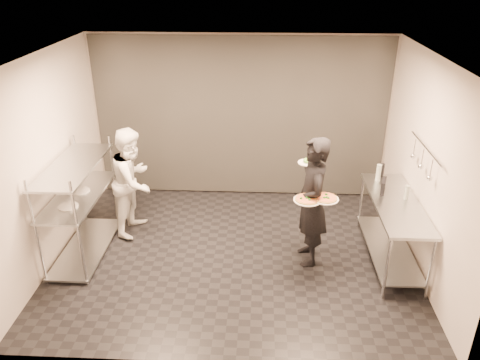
{
  "coord_description": "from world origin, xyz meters",
  "views": [
    {
      "loc": [
        0.36,
        -5.6,
        3.87
      ],
      "look_at": [
        0.08,
        0.19,
        1.1
      ],
      "focal_mm": 35.0,
      "sensor_mm": 36.0,
      "label": 1
    }
  ],
  "objects_px": {
    "pos_monitor": "(383,186)",
    "bottle_dark": "(382,170)",
    "prep_counter": "(393,221)",
    "chef": "(133,181)",
    "bottle_green": "(379,173)",
    "pizza_plate_near": "(307,199)",
    "pizza_plate_far": "(325,198)",
    "salad_plate": "(308,161)",
    "bottle_clear": "(407,192)",
    "pass_rack": "(79,204)",
    "waiter": "(311,202)"
  },
  "relations": [
    {
      "from": "pizza_plate_far",
      "to": "bottle_green",
      "type": "xyz_separation_m",
      "value": [
        0.87,
        0.92,
        -0.04
      ]
    },
    {
      "from": "chef",
      "to": "salad_plate",
      "type": "relative_size",
      "value": 6.25
    },
    {
      "from": "waiter",
      "to": "bottle_dark",
      "type": "height_order",
      "value": "waiter"
    },
    {
      "from": "pizza_plate_near",
      "to": "pizza_plate_far",
      "type": "height_order",
      "value": "pizza_plate_far"
    },
    {
      "from": "prep_counter",
      "to": "pos_monitor",
      "type": "bearing_deg",
      "value": 113.16
    },
    {
      "from": "pizza_plate_near",
      "to": "bottle_clear",
      "type": "height_order",
      "value": "bottle_clear"
    },
    {
      "from": "pizza_plate_far",
      "to": "pos_monitor",
      "type": "bearing_deg",
      "value": 32.5
    },
    {
      "from": "pizza_plate_far",
      "to": "bottle_green",
      "type": "relative_size",
      "value": 1.34
    },
    {
      "from": "pos_monitor",
      "to": "bottle_dark",
      "type": "relative_size",
      "value": 1.28
    },
    {
      "from": "salad_plate",
      "to": "pizza_plate_near",
      "type": "bearing_deg",
      "value": -93.34
    },
    {
      "from": "bottle_dark",
      "to": "waiter",
      "type": "bearing_deg",
      "value": -142.48
    },
    {
      "from": "pass_rack",
      "to": "pos_monitor",
      "type": "xyz_separation_m",
      "value": [
        4.21,
        0.28,
        0.24
      ]
    },
    {
      "from": "salad_plate",
      "to": "bottle_clear",
      "type": "bearing_deg",
      "value": -8.52
    },
    {
      "from": "prep_counter",
      "to": "pizza_plate_near",
      "type": "bearing_deg",
      "value": -166.55
    },
    {
      "from": "chef",
      "to": "pos_monitor",
      "type": "xyz_separation_m",
      "value": [
        3.61,
        -0.36,
        0.18
      ]
    },
    {
      "from": "bottle_green",
      "to": "bottle_dark",
      "type": "distance_m",
      "value": 0.18
    },
    {
      "from": "waiter",
      "to": "bottle_green",
      "type": "relative_size",
      "value": 7.16
    },
    {
      "from": "salad_plate",
      "to": "bottle_green",
      "type": "distance_m",
      "value": 1.17
    },
    {
      "from": "waiter",
      "to": "pizza_plate_far",
      "type": "distance_m",
      "value": 0.32
    },
    {
      "from": "bottle_clear",
      "to": "pass_rack",
      "type": "bearing_deg",
      "value": -178.89
    },
    {
      "from": "pass_rack",
      "to": "pizza_plate_far",
      "type": "bearing_deg",
      "value": -4.59
    },
    {
      "from": "chef",
      "to": "pizza_plate_far",
      "type": "distance_m",
      "value": 2.9
    },
    {
      "from": "pizza_plate_near",
      "to": "prep_counter",
      "type": "bearing_deg",
      "value": 13.45
    },
    {
      "from": "bottle_green",
      "to": "bottle_clear",
      "type": "xyz_separation_m",
      "value": [
        0.26,
        -0.56,
        -0.03
      ]
    },
    {
      "from": "prep_counter",
      "to": "pizza_plate_near",
      "type": "relative_size",
      "value": 5.04
    },
    {
      "from": "pass_rack",
      "to": "bottle_dark",
      "type": "relative_size",
      "value": 7.94
    },
    {
      "from": "bottle_clear",
      "to": "pos_monitor",
      "type": "bearing_deg",
      "value": 143.5
    },
    {
      "from": "prep_counter",
      "to": "bottle_green",
      "type": "height_order",
      "value": "bottle_green"
    },
    {
      "from": "pizza_plate_near",
      "to": "pizza_plate_far",
      "type": "xyz_separation_m",
      "value": [
        0.23,
        0.02,
        0.01
      ]
    },
    {
      "from": "salad_plate",
      "to": "bottle_green",
      "type": "bearing_deg",
      "value": 18.67
    },
    {
      "from": "pass_rack",
      "to": "chef",
      "type": "xyz_separation_m",
      "value": [
        0.6,
        0.64,
        0.06
      ]
    },
    {
      "from": "salad_plate",
      "to": "pos_monitor",
      "type": "height_order",
      "value": "salad_plate"
    },
    {
      "from": "salad_plate",
      "to": "bottle_dark",
      "type": "height_order",
      "value": "salad_plate"
    },
    {
      "from": "chef",
      "to": "bottle_clear",
      "type": "height_order",
      "value": "chef"
    },
    {
      "from": "bottle_clear",
      "to": "salad_plate",
      "type": "bearing_deg",
      "value": 171.48
    },
    {
      "from": "pos_monitor",
      "to": "bottle_green",
      "type": "bearing_deg",
      "value": 106.13
    },
    {
      "from": "waiter",
      "to": "chef",
      "type": "xyz_separation_m",
      "value": [
        -2.6,
        0.69,
        -0.08
      ]
    },
    {
      "from": "bottle_green",
      "to": "bottle_clear",
      "type": "distance_m",
      "value": 0.62
    },
    {
      "from": "prep_counter",
      "to": "chef",
      "type": "distance_m",
      "value": 3.79
    },
    {
      "from": "pizza_plate_near",
      "to": "chef",
      "type": "bearing_deg",
      "value": 159.73
    },
    {
      "from": "waiter",
      "to": "bottle_green",
      "type": "height_order",
      "value": "waiter"
    },
    {
      "from": "chef",
      "to": "bottle_clear",
      "type": "bearing_deg",
      "value": -87.24
    },
    {
      "from": "bottle_green",
      "to": "pass_rack",
      "type": "bearing_deg",
      "value": -171.27
    },
    {
      "from": "prep_counter",
      "to": "bottle_dark",
      "type": "distance_m",
      "value": 0.89
    },
    {
      "from": "pass_rack",
      "to": "pizza_plate_far",
      "type": "distance_m",
      "value": 3.37
    },
    {
      "from": "pizza_plate_near",
      "to": "bottle_clear",
      "type": "bearing_deg",
      "value": 15.39
    },
    {
      "from": "prep_counter",
      "to": "pos_monitor",
      "type": "relative_size",
      "value": 6.99
    },
    {
      "from": "chef",
      "to": "bottle_dark",
      "type": "relative_size",
      "value": 8.26
    },
    {
      "from": "bottle_dark",
      "to": "pos_monitor",
      "type": "bearing_deg",
      "value": -100.73
    },
    {
      "from": "pos_monitor",
      "to": "bottle_clear",
      "type": "bearing_deg",
      "value": -18.98
    }
  ]
}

